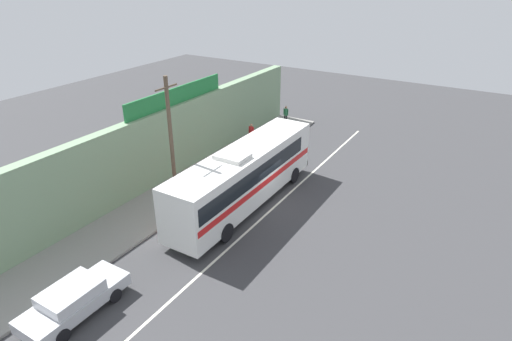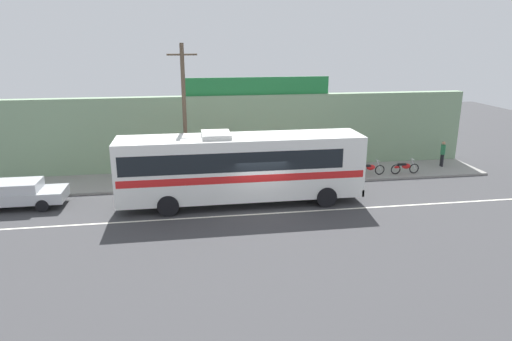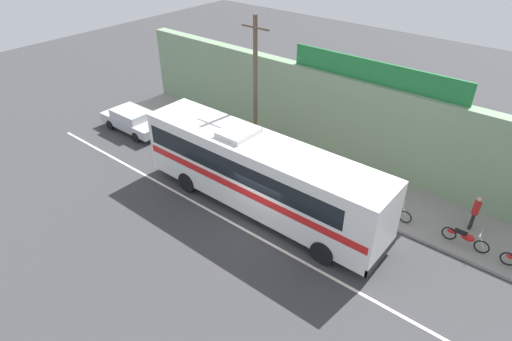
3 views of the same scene
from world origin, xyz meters
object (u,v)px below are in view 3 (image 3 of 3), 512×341
at_px(motorcycle_blue, 465,238).
at_px(parked_car, 133,120).
at_px(intercity_bus, 258,171).
at_px(utility_pole, 255,92).
at_px(pedestrian_far_right, 476,211).
at_px(motorcycle_purple, 391,209).

bearing_deg(motorcycle_blue, parked_car, -173.86).
height_order(intercity_bus, utility_pole, utility_pole).
bearing_deg(motorcycle_blue, pedestrian_far_right, 94.56).
bearing_deg(pedestrian_far_right, parked_car, -169.96).
xyz_separation_m(motorcycle_purple, motorcycle_blue, (3.22, 0.13, 0.00)).
bearing_deg(motorcycle_purple, pedestrian_far_right, 25.20).
xyz_separation_m(motorcycle_blue, pedestrian_far_right, (-0.11, 1.34, 0.56)).
xyz_separation_m(utility_pole, motorcycle_blue, (11.04, 0.31, -3.65)).
distance_m(utility_pole, pedestrian_far_right, 11.48).
distance_m(intercity_bus, motorcycle_blue, 9.16).
relative_size(motorcycle_blue, pedestrian_far_right, 1.15).
bearing_deg(intercity_bus, utility_pole, 131.40).
height_order(parked_car, pedestrian_far_right, pedestrian_far_right).
distance_m(utility_pole, motorcycle_blue, 11.63).
height_order(parked_car, motorcycle_blue, parked_car).
distance_m(motorcycle_blue, pedestrian_far_right, 1.45).
distance_m(intercity_bus, parked_car, 11.23).
relative_size(utility_pole, pedestrian_far_right, 4.65).
bearing_deg(motorcycle_blue, intercity_bus, -158.61).
relative_size(parked_car, utility_pole, 0.57).
relative_size(intercity_bus, utility_pole, 1.57).
relative_size(utility_pole, motorcycle_purple, 4.03).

